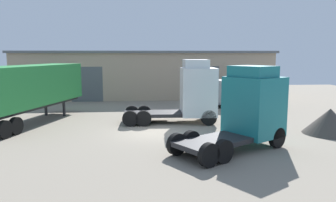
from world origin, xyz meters
The scene contains 7 objects.
ground_plane centered at (0.00, 0.00, 0.00)m, with size 60.00×60.00×0.00m, color gray.
warehouse_building centered at (0.00, 18.19, 2.62)m, with size 28.25×8.90×5.22m.
tractor_unit_teal centered at (4.88, -3.65, 2.02)m, with size 6.51×5.38×4.27m.
container_trailer_green centered at (-8.38, 3.48, 2.59)m, with size 5.44×10.44×4.09m.
tractor_unit_white centered at (2.91, 2.77, 2.12)m, with size 6.61×2.75×4.49m.
delivery_van_grey centered at (8.31, 8.30, 1.38)m, with size 5.71×4.85×2.52m.
gravel_pile centered at (10.85, -1.40, 0.79)m, with size 3.18×3.18×1.58m.
Camera 1 is at (-0.84, -20.12, 4.87)m, focal length 35.00 mm.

